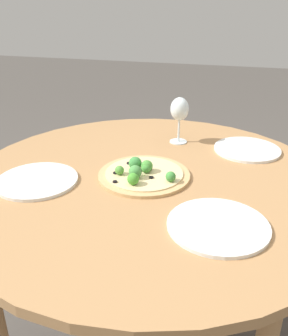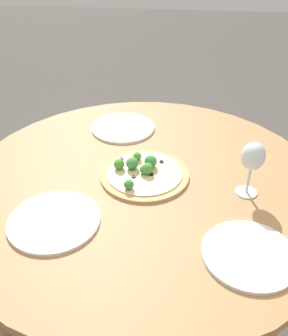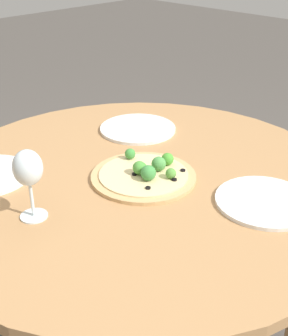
% 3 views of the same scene
% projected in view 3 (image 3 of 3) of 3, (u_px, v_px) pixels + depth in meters
% --- Properties ---
extents(dining_table, '(1.18, 1.18, 0.70)m').
position_uv_depth(dining_table, '(139.00, 196.00, 1.32)').
color(dining_table, '#A87A4C').
rests_on(dining_table, ground_plane).
extents(pizza, '(0.29, 0.29, 0.06)m').
position_uv_depth(pizza, '(146.00, 173.00, 1.27)').
color(pizza, tan).
rests_on(pizza, dining_table).
extents(wine_glass, '(0.07, 0.07, 0.17)m').
position_uv_depth(wine_glass, '(28.00, 170.00, 1.05)').
color(wine_glass, silver).
rests_on(wine_glass, dining_table).
extents(plate_near, '(0.25, 0.25, 0.01)m').
position_uv_depth(plate_near, '(138.00, 129.00, 1.57)').
color(plate_near, silver).
rests_on(plate_near, dining_table).
extents(plate_far, '(0.25, 0.25, 0.01)m').
position_uv_depth(plate_far, '(265.00, 201.00, 1.16)').
color(plate_far, silver).
rests_on(plate_far, dining_table).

